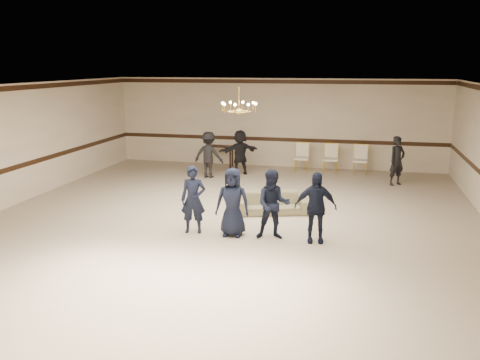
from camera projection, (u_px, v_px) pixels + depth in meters
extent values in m
cube|color=#C6B398|center=(230.00, 222.00, 12.22)|extent=(12.00, 14.00, 0.01)
cube|color=#30211A|center=(229.00, 87.00, 11.50)|extent=(12.00, 14.00, 0.01)
cube|color=beige|center=(277.00, 123.00, 18.50)|extent=(12.00, 0.01, 3.20)
cube|color=beige|center=(60.00, 275.00, 5.22)|extent=(12.00, 0.01, 3.20)
cube|color=beige|center=(5.00, 147.00, 13.19)|extent=(0.01, 14.00, 3.20)
cube|color=black|center=(277.00, 139.00, 18.62)|extent=(12.00, 0.02, 0.14)
cube|color=black|center=(278.00, 82.00, 18.16)|extent=(12.00, 0.02, 0.14)
imported|color=black|center=(193.00, 200.00, 11.31)|extent=(0.61, 0.45, 1.52)
imported|color=black|center=(233.00, 202.00, 11.11)|extent=(0.76, 0.52, 1.52)
imported|color=black|center=(273.00, 205.00, 10.91)|extent=(0.83, 0.69, 1.52)
imported|color=black|center=(315.00, 207.00, 10.71)|extent=(0.93, 0.49, 1.52)
imported|color=#726C4C|center=(273.00, 203.00, 12.89)|extent=(1.92, 1.19, 0.52)
imported|color=black|center=(209.00, 155.00, 16.82)|extent=(1.04, 0.66, 1.53)
imported|color=black|center=(240.00, 152.00, 17.29)|extent=(1.41, 1.22, 1.53)
imported|color=black|center=(397.00, 161.00, 15.77)|extent=(0.67, 0.64, 1.53)
cube|color=black|center=(220.00, 156.00, 18.63)|extent=(0.98, 0.48, 0.79)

